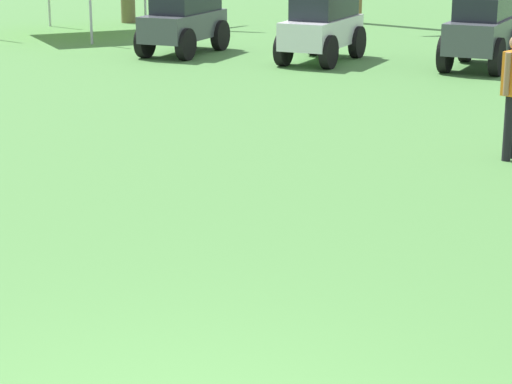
# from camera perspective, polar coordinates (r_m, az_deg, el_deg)

# --- Properties ---
(parked_car_slot_a) EXTENTS (1.27, 2.45, 1.34)m
(parked_car_slot_a) POSITION_cam_1_polar(r_m,az_deg,el_deg) (21.77, -4.12, 9.78)
(parked_car_slot_a) COLOR #474C51
(parked_car_slot_a) RESTS_ON ground_plane
(parked_car_slot_b) EXTENTS (1.34, 2.47, 1.34)m
(parked_car_slot_b) POSITION_cam_1_polar(r_m,az_deg,el_deg) (20.64, 3.82, 9.45)
(parked_car_slot_b) COLOR silver
(parked_car_slot_b) RESTS_ON ground_plane
(parked_car_slot_c) EXTENTS (1.38, 2.43, 1.40)m
(parked_car_slot_c) POSITION_cam_1_polar(r_m,az_deg,el_deg) (20.14, 12.80, 8.99)
(parked_car_slot_c) COLOR #474C51
(parked_car_slot_c) RESTS_ON ground_plane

